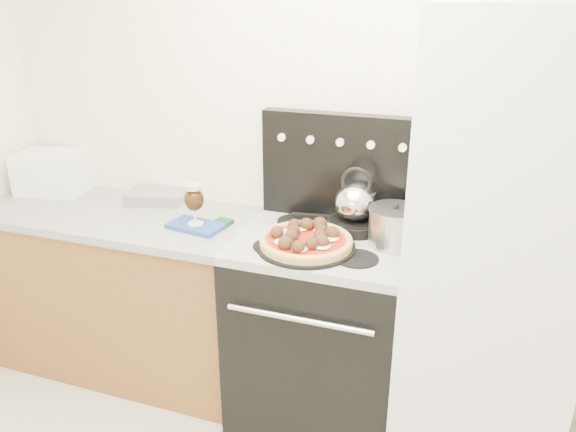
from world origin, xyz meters
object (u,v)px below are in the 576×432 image
at_px(toaster_oven, 53,172).
at_px(beer_glass, 194,204).
at_px(pizza, 306,239).
at_px(skillet, 354,225).
at_px(fridge, 493,258).
at_px(pizza_pan, 306,247).
at_px(stove_body, 322,332).
at_px(oven_mitt, 196,226).
at_px(base_cabinet, 125,293).
at_px(tea_kettle, 355,199).
at_px(stock_pot, 394,228).

xyz_separation_m(toaster_oven, beer_glass, (0.98, -0.21, 0.01)).
xyz_separation_m(pizza, skillet, (0.15, 0.26, -0.02)).
height_order(fridge, pizza_pan, fridge).
height_order(toaster_oven, skillet, toaster_oven).
bearing_deg(stove_body, pizza_pan, -112.14).
height_order(oven_mitt, pizza, pizza).
xyz_separation_m(base_cabinet, tea_kettle, (1.21, 0.12, 0.64)).
height_order(oven_mitt, beer_glass, beer_glass).
bearing_deg(beer_glass, fridge, 0.53).
bearing_deg(tea_kettle, pizza_pan, -130.78).
distance_m(beer_glass, stock_pot, 0.91).
height_order(pizza, stock_pot, stock_pot).
xyz_separation_m(fridge, toaster_oven, (-2.30, 0.20, 0.06)).
relative_size(pizza, tea_kettle, 1.87).
xyz_separation_m(beer_glass, skillet, (0.71, 0.18, -0.08)).
height_order(base_cabinet, stock_pot, stock_pot).
height_order(pizza, tea_kettle, tea_kettle).
distance_m(pizza, skillet, 0.30).
xyz_separation_m(toaster_oven, oven_mitt, (0.98, -0.21, -0.10)).
distance_m(toaster_oven, beer_glass, 1.01).
relative_size(oven_mitt, stock_pot, 1.18).
bearing_deg(oven_mitt, pizza_pan, -7.91).
relative_size(toaster_oven, pizza, 0.90).
height_order(base_cabinet, stove_body, stove_body).
distance_m(base_cabinet, oven_mitt, 0.69).
relative_size(base_cabinet, beer_glass, 7.26).
bearing_deg(skillet, tea_kettle, 0.00).
xyz_separation_m(base_cabinet, oven_mitt, (0.49, -0.06, 0.48)).
distance_m(stove_body, oven_mitt, 0.77).
bearing_deg(fridge, tea_kettle, 164.00).
xyz_separation_m(base_cabinet, beer_glass, (0.49, -0.06, 0.59)).
relative_size(pizza_pan, pizza, 1.07).
relative_size(tea_kettle, stock_pot, 0.97).
relative_size(stove_body, toaster_oven, 2.50).
relative_size(fridge, toaster_oven, 5.41).
relative_size(base_cabinet, pizza_pan, 3.45).
distance_m(pizza_pan, tea_kettle, 0.33).
height_order(beer_glass, skillet, beer_glass).
xyz_separation_m(stove_body, beer_glass, (-0.61, -0.04, 0.58)).
distance_m(fridge, beer_glass, 1.31).
bearing_deg(tea_kettle, beer_glass, -177.03).
relative_size(stove_body, beer_glass, 4.41).
distance_m(toaster_oven, stock_pot, 1.90).
height_order(fridge, oven_mitt, fridge).
distance_m(fridge, skillet, 0.62).
bearing_deg(oven_mitt, toaster_oven, 167.83).
relative_size(beer_glass, pizza, 0.51).
xyz_separation_m(toaster_oven, pizza_pan, (1.55, -0.29, -0.08)).
bearing_deg(pizza, skillet, 60.75).
bearing_deg(fridge, base_cabinet, 178.41).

